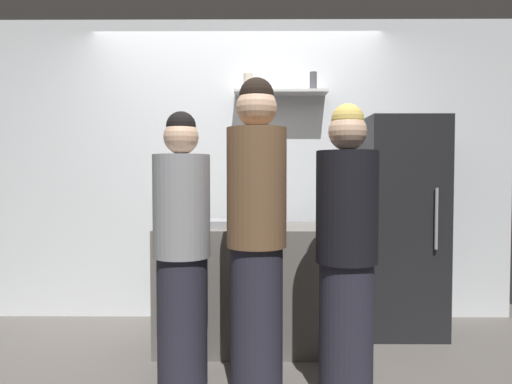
{
  "coord_description": "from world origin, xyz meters",
  "views": [
    {
      "loc": [
        0.19,
        -2.83,
        1.26
      ],
      "look_at": [
        0.17,
        0.53,
        1.13
      ],
      "focal_mm": 32.31,
      "sensor_mm": 36.0,
      "label": 1
    }
  ],
  "objects_px": {
    "baking_pan": "(208,223)",
    "wine_bottle_green_glass": "(350,215)",
    "utensil_holder": "(278,219)",
    "person_grey_hoodie": "(182,251)",
    "refrigerator": "(401,225)",
    "person_blonde": "(347,256)",
    "water_bottle_plastic": "(163,214)",
    "wine_bottle_amber_glass": "(246,207)",
    "person_brown_jacket": "(257,237)"
  },
  "relations": [
    {
      "from": "baking_pan",
      "to": "wine_bottle_green_glass",
      "type": "relative_size",
      "value": 1.2
    },
    {
      "from": "utensil_holder",
      "to": "person_grey_hoodie",
      "type": "relative_size",
      "value": 0.13
    },
    {
      "from": "refrigerator",
      "to": "baking_pan",
      "type": "bearing_deg",
      "value": -166.37
    },
    {
      "from": "person_grey_hoodie",
      "to": "refrigerator",
      "type": "bearing_deg",
      "value": 124.1
    },
    {
      "from": "baking_pan",
      "to": "person_blonde",
      "type": "height_order",
      "value": "person_blonde"
    },
    {
      "from": "wine_bottle_green_glass",
      "to": "person_blonde",
      "type": "bearing_deg",
      "value": -103.12
    },
    {
      "from": "utensil_holder",
      "to": "person_blonde",
      "type": "distance_m",
      "value": 0.88
    },
    {
      "from": "refrigerator",
      "to": "water_bottle_plastic",
      "type": "height_order",
      "value": "refrigerator"
    },
    {
      "from": "wine_bottle_green_glass",
      "to": "water_bottle_plastic",
      "type": "bearing_deg",
      "value": 178.39
    },
    {
      "from": "refrigerator",
      "to": "utensil_holder",
      "type": "xyz_separation_m",
      "value": [
        -0.99,
        -0.35,
        0.09
      ]
    },
    {
      "from": "utensil_holder",
      "to": "water_bottle_plastic",
      "type": "relative_size",
      "value": 0.89
    },
    {
      "from": "person_blonde",
      "to": "person_grey_hoodie",
      "type": "relative_size",
      "value": 1.01
    },
    {
      "from": "utensil_holder",
      "to": "person_blonde",
      "type": "height_order",
      "value": "person_blonde"
    },
    {
      "from": "refrigerator",
      "to": "wine_bottle_amber_glass",
      "type": "bearing_deg",
      "value": -172.44
    },
    {
      "from": "person_blonde",
      "to": "person_brown_jacket",
      "type": "relative_size",
      "value": 0.91
    },
    {
      "from": "wine_bottle_green_glass",
      "to": "person_blonde",
      "type": "xyz_separation_m",
      "value": [
        -0.14,
        -0.58,
        -0.17
      ]
    },
    {
      "from": "wine_bottle_green_glass",
      "to": "refrigerator",
      "type": "bearing_deg",
      "value": 47.8
    },
    {
      "from": "refrigerator",
      "to": "water_bottle_plastic",
      "type": "xyz_separation_m",
      "value": [
        -1.79,
        -0.53,
        0.14
      ]
    },
    {
      "from": "refrigerator",
      "to": "baking_pan",
      "type": "xyz_separation_m",
      "value": [
        -1.5,
        -0.36,
        0.05
      ]
    },
    {
      "from": "baking_pan",
      "to": "wine_bottle_amber_glass",
      "type": "distance_m",
      "value": 0.35
    },
    {
      "from": "utensil_holder",
      "to": "water_bottle_plastic",
      "type": "height_order",
      "value": "water_bottle_plastic"
    },
    {
      "from": "refrigerator",
      "to": "wine_bottle_green_glass",
      "type": "height_order",
      "value": "refrigerator"
    },
    {
      "from": "refrigerator",
      "to": "water_bottle_plastic",
      "type": "bearing_deg",
      "value": -163.5
    },
    {
      "from": "wine_bottle_amber_glass",
      "to": "person_brown_jacket",
      "type": "bearing_deg",
      "value": -84.42
    },
    {
      "from": "utensil_holder",
      "to": "wine_bottle_amber_glass",
      "type": "xyz_separation_m",
      "value": [
        -0.24,
        0.19,
        0.07
      ]
    },
    {
      "from": "water_bottle_plastic",
      "to": "person_grey_hoodie",
      "type": "bearing_deg",
      "value": -64.4
    },
    {
      "from": "water_bottle_plastic",
      "to": "person_grey_hoodie",
      "type": "relative_size",
      "value": 0.15
    },
    {
      "from": "wine_bottle_green_glass",
      "to": "person_grey_hoodie",
      "type": "distance_m",
      "value": 1.16
    },
    {
      "from": "baking_pan",
      "to": "utensil_holder",
      "type": "bearing_deg",
      "value": 1.07
    },
    {
      "from": "wine_bottle_green_glass",
      "to": "person_grey_hoodie",
      "type": "relative_size",
      "value": 0.17
    },
    {
      "from": "wine_bottle_amber_glass",
      "to": "person_grey_hoodie",
      "type": "distance_m",
      "value": 0.89
    },
    {
      "from": "wine_bottle_amber_glass",
      "to": "person_brown_jacket",
      "type": "distance_m",
      "value": 0.92
    },
    {
      "from": "person_blonde",
      "to": "person_grey_hoodie",
      "type": "height_order",
      "value": "person_blonde"
    },
    {
      "from": "baking_pan",
      "to": "person_grey_hoodie",
      "type": "height_order",
      "value": "person_grey_hoodie"
    },
    {
      "from": "baking_pan",
      "to": "wine_bottle_green_glass",
      "type": "xyz_separation_m",
      "value": [
        0.99,
        -0.2,
        0.08
      ]
    },
    {
      "from": "refrigerator",
      "to": "utensil_holder",
      "type": "relative_size",
      "value": 7.8
    },
    {
      "from": "water_bottle_plastic",
      "to": "person_brown_jacket",
      "type": "bearing_deg",
      "value": -39.98
    },
    {
      "from": "refrigerator",
      "to": "person_blonde",
      "type": "relative_size",
      "value": 1.03
    },
    {
      "from": "refrigerator",
      "to": "utensil_holder",
      "type": "distance_m",
      "value": 1.06
    },
    {
      "from": "refrigerator",
      "to": "baking_pan",
      "type": "height_order",
      "value": "refrigerator"
    },
    {
      "from": "utensil_holder",
      "to": "water_bottle_plastic",
      "type": "xyz_separation_m",
      "value": [
        -0.8,
        -0.18,
        0.05
      ]
    },
    {
      "from": "utensil_holder",
      "to": "water_bottle_plastic",
      "type": "bearing_deg",
      "value": -167.54
    },
    {
      "from": "wine_bottle_green_glass",
      "to": "person_grey_hoodie",
      "type": "bearing_deg",
      "value": -160.6
    },
    {
      "from": "utensil_holder",
      "to": "wine_bottle_green_glass",
      "type": "xyz_separation_m",
      "value": [
        0.48,
        -0.21,
        0.05
      ]
    },
    {
      "from": "person_brown_jacket",
      "to": "wine_bottle_amber_glass",
      "type": "bearing_deg",
      "value": 158.15
    },
    {
      "from": "wine_bottle_amber_glass",
      "to": "baking_pan",
      "type": "bearing_deg",
      "value": -142.94
    },
    {
      "from": "wine_bottle_green_glass",
      "to": "water_bottle_plastic",
      "type": "relative_size",
      "value": 1.15
    },
    {
      "from": "refrigerator",
      "to": "person_blonde",
      "type": "height_order",
      "value": "refrigerator"
    },
    {
      "from": "baking_pan",
      "to": "wine_bottle_amber_glass",
      "type": "xyz_separation_m",
      "value": [
        0.26,
        0.2,
        0.11
      ]
    },
    {
      "from": "refrigerator",
      "to": "person_blonde",
      "type": "distance_m",
      "value": 1.32
    }
  ]
}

